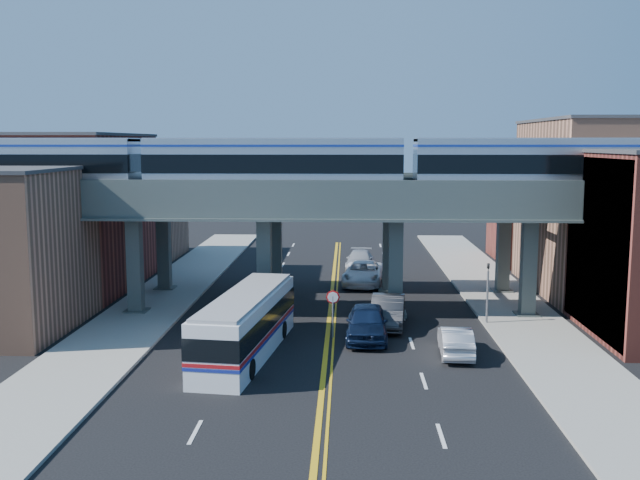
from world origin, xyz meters
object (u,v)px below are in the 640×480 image
(transit_train, at_px, (274,164))
(car_lane_b, at_px, (388,311))
(transit_bus, at_px, (246,325))
(car_lane_c, at_px, (363,273))
(traffic_signal, at_px, (488,286))
(car_lane_a, at_px, (367,322))
(stop_sign, at_px, (333,306))
(car_parked_curb, at_px, (456,341))
(car_lane_d, at_px, (360,260))

(transit_train, relative_size, car_lane_b, 8.88)
(transit_train, distance_m, transit_bus, 11.38)
(car_lane_c, bearing_deg, traffic_signal, -54.09)
(transit_train, relative_size, car_lane_a, 8.69)
(stop_sign, distance_m, car_parked_curb, 6.96)
(transit_train, height_order, car_lane_b, transit_train)
(car_lane_a, bearing_deg, stop_sign, 174.07)
(traffic_signal, bearing_deg, car_parked_curb, -114.29)
(stop_sign, relative_size, car_lane_b, 0.49)
(car_lane_a, relative_size, car_lane_c, 0.88)
(car_lane_d, height_order, car_parked_curb, car_lane_d)
(transit_train, relative_size, stop_sign, 18.02)
(car_lane_b, xyz_separation_m, car_lane_c, (-1.15, 12.14, -0.02))
(car_lane_a, bearing_deg, car_lane_c, 91.92)
(car_lane_d, bearing_deg, traffic_signal, -64.46)
(stop_sign, height_order, transit_bus, transit_bus)
(car_lane_c, bearing_deg, car_lane_b, -79.33)
(traffic_signal, height_order, car_parked_curb, traffic_signal)
(transit_train, bearing_deg, car_lane_a, -43.77)
(transit_bus, relative_size, car_lane_a, 2.15)
(traffic_signal, xyz_separation_m, car_lane_a, (-7.04, -3.27, -1.37))
(transit_bus, relative_size, car_lane_b, 2.20)
(car_lane_d, bearing_deg, car_lane_b, -81.80)
(car_lane_a, distance_m, car_parked_curb, 5.13)
(car_lane_b, bearing_deg, traffic_signal, 10.19)
(transit_train, bearing_deg, transit_bus, -94.26)
(transit_train, xyz_separation_m, car_lane_b, (6.77, -2.46, -8.39))
(transit_train, bearing_deg, car_lane_b, -19.96)
(traffic_signal, distance_m, car_parked_curb, 6.75)
(traffic_signal, height_order, car_lane_d, traffic_signal)
(car_lane_b, xyz_separation_m, car_parked_curb, (3.07, -5.52, -0.15))
(transit_bus, height_order, car_lane_c, transit_bus)
(transit_bus, distance_m, car_lane_b, 9.44)
(traffic_signal, xyz_separation_m, car_lane_b, (-5.77, -0.46, -1.42))
(stop_sign, distance_m, transit_bus, 5.40)
(traffic_signal, bearing_deg, car_lane_b, -175.44)
(car_lane_b, relative_size, car_parked_curb, 1.21)
(transit_bus, bearing_deg, stop_sign, -45.16)
(transit_bus, bearing_deg, traffic_signal, -57.32)
(car_lane_a, xyz_separation_m, car_parked_curb, (4.34, -2.71, -0.20))
(car_lane_a, distance_m, car_lane_d, 21.37)
(car_parked_curb, bearing_deg, car_lane_c, -73.32)
(car_lane_a, height_order, car_lane_c, car_lane_a)
(transit_bus, bearing_deg, car_lane_a, -56.56)
(traffic_signal, relative_size, car_lane_a, 0.75)
(transit_train, xyz_separation_m, transit_bus, (-0.62, -8.30, -7.75))
(car_lane_d, bearing_deg, car_lane_c, -84.43)
(car_lane_c, bearing_deg, car_parked_curb, -71.29)
(car_lane_d, bearing_deg, stop_sign, -90.75)
(transit_train, relative_size, car_parked_curb, 10.77)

